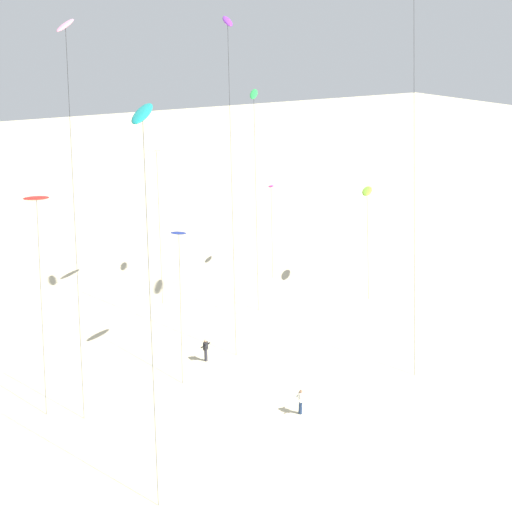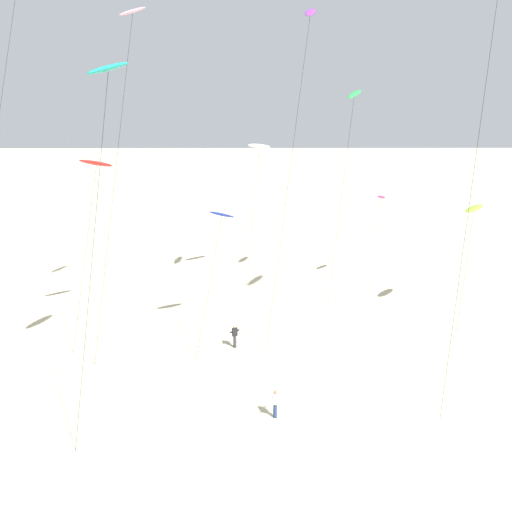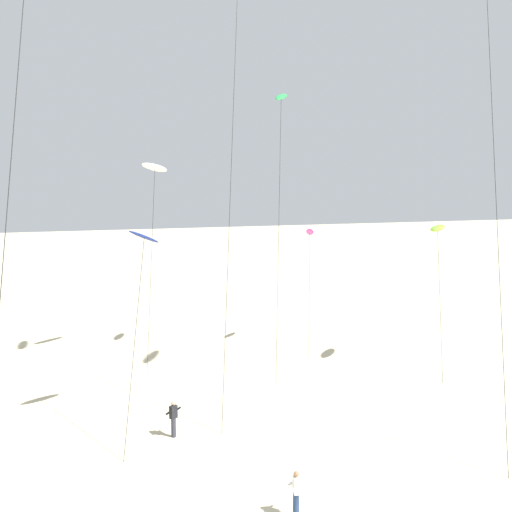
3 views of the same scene
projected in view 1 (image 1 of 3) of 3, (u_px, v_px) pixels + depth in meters
The scene contains 12 objects.
ground_plane at pixel (333, 392), 37.25m from camera, with size 260.00×260.00×0.00m, color beige.
kite_navy at pixel (179, 235), 38.61m from camera, with size 2.66×4.54×9.41m.
kite_red at pixel (37, 200), 34.35m from camera, with size 2.75×4.74×12.77m.
kite_teal at pixel (143, 117), 26.36m from camera, with size 3.09×5.68×18.46m.
kite_pink at pixel (66, 36), 32.91m from camera, with size 3.62×6.93×22.12m.
kite_white at pixel (156, 151), 47.33m from camera, with size 2.40×3.77×12.76m.
kite_green at pixel (254, 98), 46.52m from camera, with size 2.91×5.47×16.98m.
kite_purple at pixel (228, 27), 40.10m from camera, with size 3.67×7.66×22.41m.
kite_lime at pixel (367, 191), 49.45m from camera, with size 2.41×3.84×8.95m.
kite_magenta at pixel (271, 187), 53.42m from camera, with size 1.72×3.17×8.42m.
kite_flyer_nearest at pixel (206, 349), 40.45m from camera, with size 0.70×0.69×1.67m.
kite_flyer_middle at pixel (301, 401), 34.91m from camera, with size 0.59×0.62×1.67m.
Camera 1 is at (-19.65, -25.09, 21.68)m, focal length 41.35 mm.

